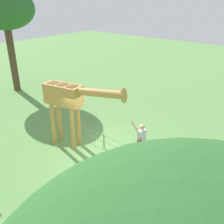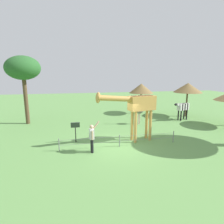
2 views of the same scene
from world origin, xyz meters
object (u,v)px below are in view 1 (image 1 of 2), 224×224
object	(u,v)px
info_sign	(135,166)
visitor	(141,139)
giraffe	(70,99)
tree_west	(5,10)

from	to	relation	value
info_sign	visitor	bearing A→B (deg)	116.98
giraffe	visitor	bearing A→B (deg)	21.78
giraffe	visitor	xyz separation A→B (m)	(2.97, 1.19, -1.41)
giraffe	visitor	size ratio (longest dim) A/B	2.28
visitor	info_sign	bearing A→B (deg)	-63.02
tree_west	giraffe	bearing A→B (deg)	-16.10
tree_west	info_sign	size ratio (longest dim) A/B	5.26
visitor	tree_west	world-z (taller)	tree_west
giraffe	visitor	world-z (taller)	giraffe
giraffe	info_sign	distance (m)	4.12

